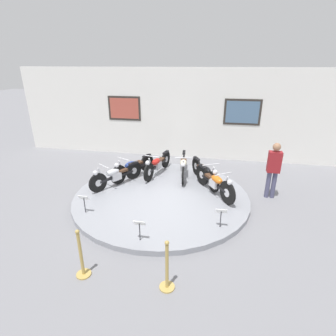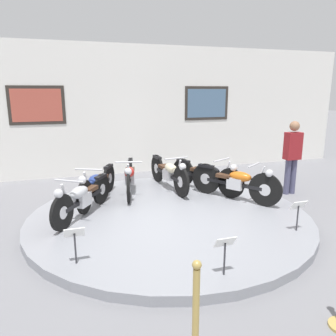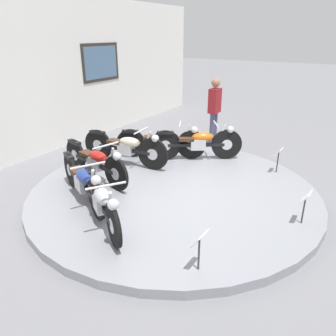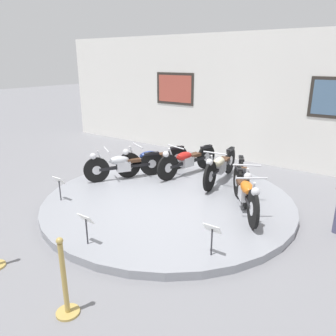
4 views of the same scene
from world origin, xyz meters
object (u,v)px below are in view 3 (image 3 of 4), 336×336
at_px(motorcycle_red, 96,161).
at_px(visitor_standing, 214,107).
at_px(info_placard_front_right, 278,155).
at_px(motorcycle_silver, 101,200).
at_px(motorcycle_cream, 126,147).
at_px(motorcycle_orange, 198,142).
at_px(motorcycle_blue, 83,180).
at_px(motorcycle_black, 163,141).
at_px(info_placard_front_centre, 305,201).
at_px(info_placard_front_left, 199,243).

relative_size(motorcycle_red, visitor_standing, 1.15).
distance_m(motorcycle_red, info_placard_front_right, 3.57).
bearing_deg(motorcycle_silver, info_placard_front_right, -27.33).
bearing_deg(motorcycle_cream, motorcycle_silver, -150.18).
height_order(motorcycle_cream, info_placard_front_right, motorcycle_cream).
bearing_deg(motorcycle_cream, motorcycle_orange, -46.42).
bearing_deg(motorcycle_blue, motorcycle_red, 29.75).
distance_m(motorcycle_black, info_placard_front_right, 2.45).
distance_m(motorcycle_cream, info_placard_front_centre, 3.68).
bearing_deg(info_placard_front_right, visitor_standing, 55.07).
xyz_separation_m(motorcycle_blue, motorcycle_orange, (2.74, -0.71, 0.02)).
xyz_separation_m(motorcycle_silver, motorcycle_blue, (0.33, 0.71, 0.01)).
relative_size(motorcycle_black, visitor_standing, 1.06).
relative_size(motorcycle_blue, info_placard_front_right, 3.50).
bearing_deg(info_placard_front_left, motorcycle_blue, 77.77).
xyz_separation_m(motorcycle_cream, motorcycle_orange, (1.08, -1.14, -0.00)).
bearing_deg(info_placard_front_right, motorcycle_cream, 114.26).
bearing_deg(motorcycle_blue, motorcycle_orange, -14.44).
bearing_deg(visitor_standing, motorcycle_blue, 175.73).
xyz_separation_m(info_placard_front_left, info_placard_front_right, (3.45, 0.00, 0.00)).
xyz_separation_m(motorcycle_red, motorcycle_orange, (1.99, -1.13, 0.01)).
distance_m(motorcycle_silver, motorcycle_orange, 3.07).
height_order(info_placard_front_left, info_placard_front_centre, same).
distance_m(motorcycle_silver, info_placard_front_right, 3.67).
height_order(motorcycle_cream, visitor_standing, visitor_standing).
distance_m(motorcycle_orange, info_placard_front_centre, 2.95).
height_order(motorcycle_black, info_placard_front_centre, motorcycle_black).
bearing_deg(info_placard_front_centre, motorcycle_orange, 58.67).
bearing_deg(motorcycle_silver, info_placard_front_left, -96.45).
xyz_separation_m(motorcycle_blue, info_placard_front_right, (2.93, -2.39, -0.01)).
relative_size(motorcycle_cream, info_placard_front_centre, 3.93).
relative_size(info_placard_front_centre, info_placard_front_right, 1.00).
bearing_deg(motorcycle_red, motorcycle_cream, 0.10).
xyz_separation_m(info_placard_front_right, visitor_standing, (1.44, 2.07, 0.45)).
bearing_deg(visitor_standing, motorcycle_cream, 164.45).
xyz_separation_m(motorcycle_red, info_placard_front_centre, (0.46, -3.65, -0.02)).
relative_size(motorcycle_cream, motorcycle_orange, 1.19).
bearing_deg(motorcycle_blue, info_placard_front_left, -102.23).
height_order(motorcycle_cream, motorcycle_black, motorcycle_cream).
xyz_separation_m(info_placard_front_centre, visitor_standing, (3.17, 2.90, 0.45)).
xyz_separation_m(motorcycle_silver, info_placard_front_centre, (1.53, -2.51, -0.00)).
relative_size(motorcycle_silver, motorcycle_orange, 0.98).
distance_m(motorcycle_red, info_placard_front_left, 3.09).
bearing_deg(motorcycle_red, info_placard_front_centre, -82.86).
xyz_separation_m(motorcycle_orange, info_placard_front_centre, (-1.53, -2.52, -0.03)).
xyz_separation_m(motorcycle_blue, motorcycle_cream, (1.66, 0.43, 0.02)).
bearing_deg(motorcycle_silver, motorcycle_black, 14.54).
xyz_separation_m(motorcycle_orange, info_placard_front_right, (0.19, -1.69, -0.03)).
distance_m(motorcycle_orange, info_placard_front_right, 1.70).
distance_m(motorcycle_orange, visitor_standing, 1.73).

